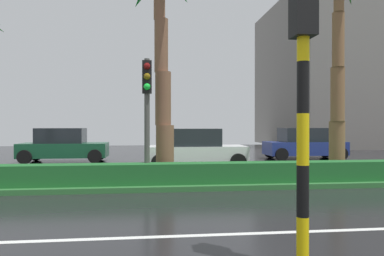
{
  "coord_description": "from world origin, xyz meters",
  "views": [
    {
      "loc": [
        5.96,
        -4.08,
        1.87
      ],
      "look_at": [
        7.79,
        11.53,
        1.75
      ],
      "focal_mm": 34.03,
      "sensor_mm": 36.0,
      "label": 1
    }
  ],
  "objects": [
    {
      "name": "palm_tree_centre",
      "position": [
        6.35,
        7.8,
        5.79
      ],
      "size": [
        3.9,
        3.71,
        7.43
      ],
      "color": "brown",
      "rests_on": "median_strip"
    },
    {
      "name": "traffic_signal_median_right",
      "position": [
        5.89,
        6.81,
        2.7
      ],
      "size": [
        0.28,
        0.43,
        3.7
      ],
      "color": "#4C4C47",
      "rests_on": "median_strip"
    },
    {
      "name": "traffic_signal_foreground",
      "position": [
        7.94,
        0.46,
        2.78
      ],
      "size": [
        0.28,
        0.43,
        4.05
      ],
      "rotation": [
        0.0,
        0.0,
        3.14
      ],
      "color": "yellow",
      "rests_on": "ground_plane"
    },
    {
      "name": "car_in_traffic_second",
      "position": [
        1.59,
        15.08,
        0.83
      ],
      "size": [
        4.3,
        2.02,
        1.72
      ],
      "color": "#195133",
      "rests_on": "ground_plane"
    },
    {
      "name": "car_in_traffic_third",
      "position": [
        7.97,
        11.76,
        0.83
      ],
      "size": [
        4.3,
        2.02,
        1.72
      ],
      "color": "white",
      "rests_on": "ground_plane"
    },
    {
      "name": "car_in_traffic_fourth",
      "position": [
        14.43,
        15.12,
        0.83
      ],
      "size": [
        4.3,
        2.02,
        1.72
      ],
      "color": "navy",
      "rests_on": "ground_plane"
    },
    {
      "name": "building_far_right",
      "position": [
        25.91,
        28.43,
        6.61
      ],
      "size": [
        16.47,
        14.12,
        13.22
      ],
      "color": "slate",
      "rests_on": "ground_plane"
    }
  ]
}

